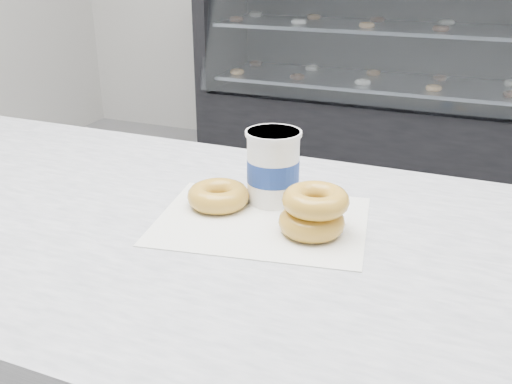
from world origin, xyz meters
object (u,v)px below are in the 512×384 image
(donut_stack, at_px, (314,211))
(coffee_cup, at_px, (273,166))
(display_case, at_px, (401,98))
(donut_single, at_px, (218,196))

(donut_stack, distance_m, coffee_cup, 0.14)
(donut_stack, xyz_separation_m, coffee_cup, (-0.10, 0.09, 0.03))
(donut_stack, relative_size, coffee_cup, 0.93)
(display_case, height_order, coffee_cup, display_case)
(donut_single, bearing_deg, display_case, 91.82)
(display_case, xyz_separation_m, donut_single, (0.08, -2.65, 0.43))
(display_case, bearing_deg, donut_stack, -84.33)
(donut_single, xyz_separation_m, coffee_cup, (0.08, 0.06, 0.05))
(coffee_cup, bearing_deg, donut_single, -125.08)
(donut_stack, bearing_deg, coffee_cup, 138.30)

